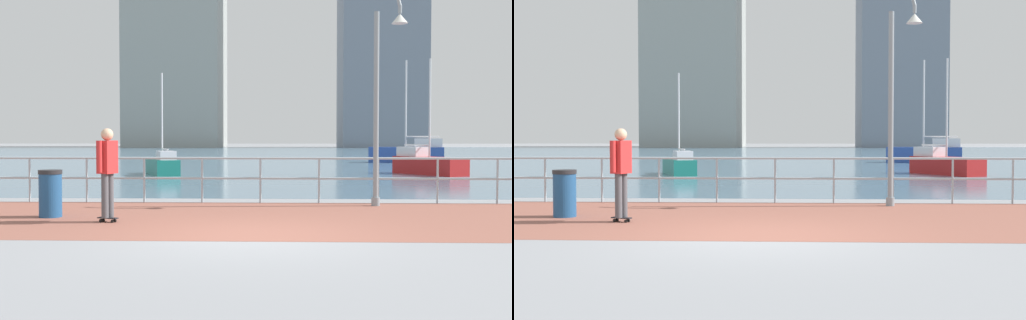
% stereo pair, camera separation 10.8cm
% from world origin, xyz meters
% --- Properties ---
extents(ground, '(220.00, 220.00, 0.00)m').
position_xyz_m(ground, '(0.00, 40.00, 0.00)').
color(ground, gray).
extents(brick_paving, '(28.00, 5.71, 0.01)m').
position_xyz_m(brick_paving, '(0.00, 2.34, 0.00)').
color(brick_paving, '#935647').
rests_on(brick_paving, ground).
extents(harbor_water, '(180.00, 88.00, 0.00)m').
position_xyz_m(harbor_water, '(0.00, 50.19, 0.00)').
color(harbor_water, slate).
rests_on(harbor_water, ground).
extents(waterfront_railing, '(25.25, 0.06, 1.10)m').
position_xyz_m(waterfront_railing, '(-0.00, 5.19, 0.76)').
color(waterfront_railing, '#9EADB7').
rests_on(waterfront_railing, ground).
extents(lamppost, '(0.74, 0.55, 5.00)m').
position_xyz_m(lamppost, '(2.80, 4.50, 2.77)').
color(lamppost, gray).
rests_on(lamppost, ground).
extents(skateboarder, '(0.41, 0.55, 1.73)m').
position_xyz_m(skateboarder, '(-2.71, 1.57, 1.04)').
color(skateboarder, black).
rests_on(skateboarder, ground).
extents(trash_bin, '(0.46, 0.46, 0.93)m').
position_xyz_m(trash_bin, '(-4.04, 2.29, 0.47)').
color(trash_bin, navy).
rests_on(trash_bin, ground).
extents(sailboat_navy, '(4.67, 2.11, 6.33)m').
position_xyz_m(sailboat_navy, '(8.43, 29.84, 0.60)').
color(sailboat_navy, '#284799').
rests_on(sailboat_navy, ground).
extents(sailboat_gray, '(2.65, 3.54, 4.87)m').
position_xyz_m(sailboat_gray, '(6.69, 17.15, 0.46)').
color(sailboat_gray, '#B21E1E').
rests_on(sailboat_gray, ground).
extents(sailboat_yellow, '(1.95, 3.17, 4.27)m').
position_xyz_m(sailboat_yellow, '(-4.44, 16.54, 0.41)').
color(sailboat_yellow, '#197266').
rests_on(sailboat_yellow, ground).
extents(tower_glass, '(12.78, 11.08, 46.68)m').
position_xyz_m(tower_glass, '(16.22, 90.50, 22.50)').
color(tower_glass, slate).
rests_on(tower_glass, ground).
extents(tower_brick, '(14.61, 17.71, 35.72)m').
position_xyz_m(tower_brick, '(-16.08, 93.43, 17.03)').
color(tower_brick, '#939993').
rests_on(tower_brick, ground).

